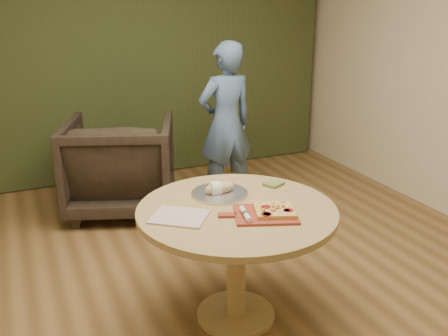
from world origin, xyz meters
TOP-DOWN VIEW (x-y plane):
  - room_shell at (0.00, 0.00)m, footprint 5.04×6.04m
  - curtain at (0.00, 2.90)m, footprint 4.80×0.14m
  - pedestal_table at (0.05, -0.02)m, footprint 1.18×1.18m
  - pizza_paddle at (0.14, -0.18)m, footprint 0.47×0.38m
  - flatbread_pizza at (0.20, -0.19)m, footprint 0.28×0.28m
  - cutlery_roll at (0.02, -0.18)m, footprint 0.06×0.20m
  - newspaper at (-0.31, -0.01)m, footprint 0.39×0.38m
  - serving_tray at (0.03, 0.21)m, footprint 0.36×0.36m
  - bread_roll at (0.03, 0.21)m, footprint 0.19×0.09m
  - green_packet at (0.42, 0.22)m, footprint 0.15×0.14m
  - armchair at (-0.23, 1.94)m, footprint 1.20×1.16m
  - person_standing at (0.77, 1.78)m, footprint 0.60×0.43m

SIDE VIEW (x-z plane):
  - armchair at x=-0.23m, z-range 0.00..0.98m
  - pedestal_table at x=0.05m, z-range 0.23..0.98m
  - newspaper at x=-0.31m, z-range 0.75..0.76m
  - serving_tray at x=0.03m, z-range 0.75..0.77m
  - pizza_paddle at x=0.14m, z-range 0.75..0.77m
  - green_packet at x=0.42m, z-range 0.75..0.77m
  - flatbread_pizza at x=0.20m, z-range 0.76..0.80m
  - person_standing at x=0.77m, z-range 0.00..1.56m
  - cutlery_roll at x=0.02m, z-range 0.76..0.80m
  - bread_roll at x=0.03m, z-range 0.75..0.84m
  - room_shell at x=0.00m, z-range -0.02..2.82m
  - curtain at x=0.00m, z-range 0.01..2.79m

